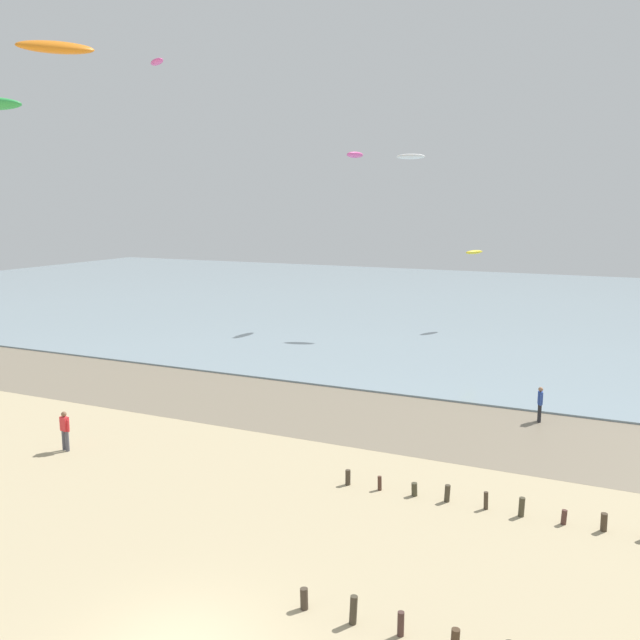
% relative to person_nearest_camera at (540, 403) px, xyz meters
% --- Properties ---
extents(wet_sand_strip, '(120.00, 8.42, 0.01)m').
position_rel_person_nearest_camera_xyz_m(wet_sand_strip, '(-5.52, -2.74, -0.91)').
color(wet_sand_strip, '#7A6D59').
rests_on(wet_sand_strip, ground).
extents(sea, '(160.00, 70.00, 0.10)m').
position_rel_person_nearest_camera_xyz_m(sea, '(-5.52, 36.47, -0.87)').
color(sea, '#7F939E').
rests_on(sea, ground).
extents(groyne_mid, '(11.43, 0.33, 0.66)m').
position_rel_person_nearest_camera_xyz_m(groyne_mid, '(0.34, -10.54, -0.63)').
color(groyne_mid, '#3F3529').
rests_on(groyne_mid, ground).
extents(person_nearest_camera, '(0.28, 0.56, 1.71)m').
position_rel_person_nearest_camera_xyz_m(person_nearest_camera, '(0.00, 0.00, 0.00)').
color(person_nearest_camera, '#232328').
rests_on(person_nearest_camera, ground).
extents(person_mid_beach, '(0.56, 0.27, 1.71)m').
position_rel_person_nearest_camera_xyz_m(person_mid_beach, '(-17.66, -12.36, 0.00)').
color(person_mid_beach, '#4C4C56').
rests_on(person_mid_beach, ground).
extents(kite_aloft_2, '(2.43, 1.35, 0.55)m').
position_rel_person_nearest_camera_xyz_m(kite_aloft_2, '(-12.97, 20.26, 13.08)').
color(kite_aloft_2, white).
extents(kite_aloft_3, '(2.05, 1.80, 0.34)m').
position_rel_person_nearest_camera_xyz_m(kite_aloft_3, '(-25.99, 5.53, 18.65)').
color(kite_aloft_3, '#E54C99').
extents(kite_aloft_4, '(1.11, 2.70, 0.66)m').
position_rel_person_nearest_camera_xyz_m(kite_aloft_4, '(-18.16, 21.36, 13.44)').
color(kite_aloft_4, '#E54C99').
extents(kite_aloft_5, '(3.41, 3.41, 0.90)m').
position_rel_person_nearest_camera_xyz_m(kite_aloft_5, '(-22.21, -7.03, 16.72)').
color(kite_aloft_5, orange).
extents(kite_aloft_7, '(1.49, 2.15, 0.41)m').
position_rel_person_nearest_camera_xyz_m(kite_aloft_7, '(-8.25, 23.11, 5.48)').
color(kite_aloft_7, yellow).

